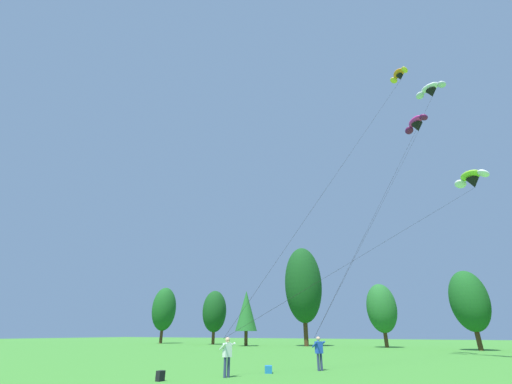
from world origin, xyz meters
TOP-DOWN VIEW (x-y plane):
  - treeline_tree_a at (-39.43, 55.36)m, footprint 4.52×4.52m
  - treeline_tree_b at (-27.49, 55.26)m, footprint 4.19×4.19m
  - treeline_tree_c at (-19.06, 51.85)m, footprint 3.38×3.38m
  - treeline_tree_d at (-10.51, 55.09)m, footprint 5.79×5.79m
  - treeline_tree_e at (0.78, 55.66)m, footprint 4.06×4.06m
  - treeline_tree_f at (11.33, 52.16)m, footprint 4.20×4.20m
  - kite_flyer_near at (-1.18, 18.36)m, footprint 0.70×0.72m
  - kite_flyer_mid at (1.73, 23.15)m, footprint 0.75×0.76m
  - parafoil_kite_high_lime_white at (12.53, 35.19)m, footprint 15.49×18.15m
  - parafoil_kite_mid_magenta at (9.41, 36.74)m, footprint 9.32×14.94m
  - parafoil_kite_far_orange at (8.72, 32.97)m, footprint 11.23×15.47m
  - parafoil_kite_low_white at (11.02, 32.99)m, footprint 10.99×10.52m
  - backpack at (-3.02, 16.03)m, footprint 0.26×0.33m
  - picnic_cooler at (-0.26, 20.86)m, footprint 0.55×0.63m

SIDE VIEW (x-z plane):
  - picnic_cooler at x=-0.26m, z-range 0.00..0.34m
  - backpack at x=-3.02m, z-range 0.00..0.40m
  - kite_flyer_near at x=-1.18m, z-range 0.15..1.84m
  - kite_flyer_mid at x=1.73m, z-range 0.15..1.84m
  - treeline_tree_c at x=-19.06m, z-range 1.02..9.09m
  - treeline_tree_e at x=0.78m, z-range 0.88..9.25m
  - treeline_tree_b at x=-27.49m, z-range 0.93..9.80m
  - treeline_tree_f at x=11.33m, z-range 0.94..9.84m
  - treeline_tree_a at x=-39.43m, z-range 1.06..11.15m
  - treeline_tree_d at x=-10.51m, z-range 1.56..16.35m
  - parafoil_kite_high_lime_white at x=12.53m, z-range 7.45..20.71m
  - parafoil_kite_mid_magenta at x=9.41m, z-range 11.21..32.13m
  - parafoil_kite_low_white at x=11.02m, z-range 11.76..33.44m
  - parafoil_kite_far_orange at x=8.72m, z-range 13.17..37.59m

